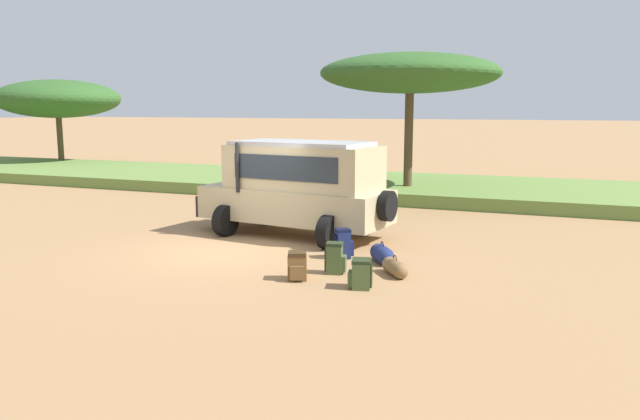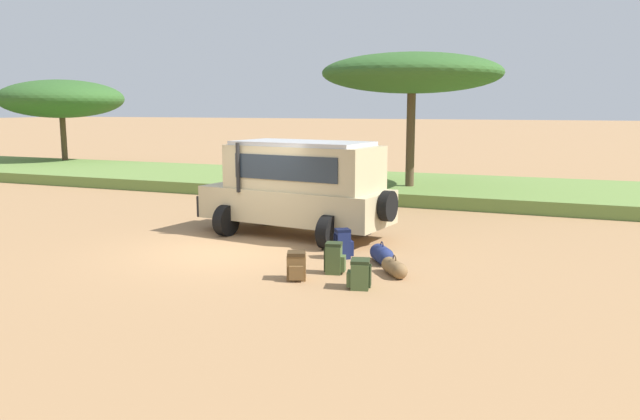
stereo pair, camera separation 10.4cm
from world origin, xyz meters
The scene contains 11 objects.
ground_plane centered at (0.00, 0.00, 0.00)m, with size 320.00×320.00×0.00m, color #9E754C.
grass_bank centered at (0.00, 11.23, 0.22)m, with size 120.00×7.00×0.44m.
safari_vehicle centered at (0.73, 2.23, 1.29)m, with size 5.46×3.16×2.44m.
backpack_beside_front_wheel centered at (2.40, -1.64, 0.27)m, with size 0.45×0.49×0.55m.
backpack_cluster_center centered at (3.71, -1.72, 0.27)m, with size 0.49×0.46×0.55m.
backpack_near_rear_wheel centered at (2.91, -0.93, 0.31)m, with size 0.45×0.37×0.63m.
backpack_outermost centered at (2.63, 0.34, 0.32)m, with size 0.46×0.43×0.66m.
duffel_bag_low_black_case centered at (4.06, -0.62, 0.16)m, with size 0.65×0.76×0.42m.
duffel_bag_soft_canvas centered at (3.54, 0.25, 0.19)m, with size 0.65×0.78×0.47m.
acacia_tree_far_left centered at (-18.59, 13.98, 3.73)m, with size 6.74×6.30×4.75m.
acacia_tree_left_mid centered at (1.68, 9.96, 4.46)m, with size 6.38×6.73×5.19m.
Camera 1 is at (7.14, -12.28, 3.29)m, focal length 35.00 mm.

